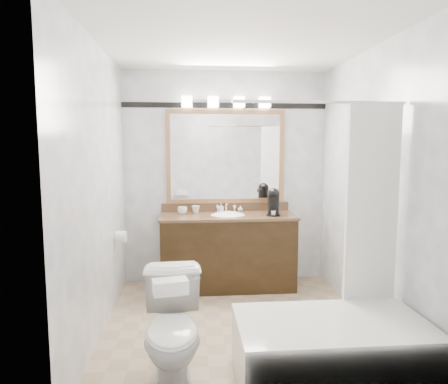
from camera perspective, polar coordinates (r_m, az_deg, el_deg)
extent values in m
cube|color=tan|center=(3.83, 2.05, -18.66)|extent=(2.40, 2.60, 0.01)
cube|color=white|center=(3.57, 2.23, 20.76)|extent=(2.40, 2.60, 0.01)
cube|color=white|center=(4.78, 0.21, 2.05)|extent=(2.40, 0.01, 2.50)
cube|color=white|center=(2.21, 6.31, -3.41)|extent=(2.40, 0.01, 2.50)
cube|color=white|center=(3.55, -17.57, 0.12)|extent=(0.01, 2.60, 2.50)
cube|color=white|center=(3.83, 20.35, 0.48)|extent=(0.01, 2.60, 2.50)
cube|color=black|center=(4.64, 0.53, -8.64)|extent=(1.50, 0.55, 0.82)
cube|color=brown|center=(4.54, 0.54, -3.46)|extent=(1.53, 0.58, 0.03)
cube|color=brown|center=(4.80, 0.23, -2.13)|extent=(1.53, 0.03, 0.10)
ellipsoid|color=white|center=(4.55, 0.54, -3.65)|extent=(0.44, 0.34, 0.14)
cube|color=#A7764B|center=(4.75, 0.24, 11.38)|extent=(1.40, 0.04, 0.05)
cube|color=#A7764B|center=(4.78, 0.24, -1.26)|extent=(1.40, 0.04, 0.05)
cube|color=#A7764B|center=(4.73, -7.97, 4.97)|extent=(0.05, 0.04, 1.00)
cube|color=#A7764B|center=(4.85, 8.24, 5.01)|extent=(0.05, 0.04, 1.00)
cube|color=white|center=(4.74, 0.23, 5.04)|extent=(1.30, 0.01, 1.00)
cube|color=silver|center=(4.76, 0.25, 12.89)|extent=(0.90, 0.05, 0.03)
cube|color=white|center=(4.68, -5.32, 12.71)|extent=(0.12, 0.12, 0.12)
cube|color=white|center=(4.69, -1.56, 12.73)|extent=(0.12, 0.12, 0.12)
cube|color=white|center=(4.72, 2.17, 12.69)|extent=(0.12, 0.12, 0.12)
cube|color=white|center=(4.77, 5.84, 12.60)|extent=(0.12, 0.12, 0.12)
cube|color=black|center=(4.77, 0.23, 12.26)|extent=(2.40, 0.01, 0.06)
cube|color=white|center=(3.04, 15.07, -21.20)|extent=(1.30, 0.72, 0.45)
cylinder|color=silver|center=(3.07, 13.59, 12.38)|extent=(1.30, 0.02, 0.02)
cube|color=white|center=(3.23, 20.35, -1.93)|extent=(0.40, 0.04, 1.55)
cylinder|color=white|center=(4.27, -14.51, -6.20)|extent=(0.11, 0.12, 0.12)
imported|color=white|center=(2.91, -7.25, -19.03)|extent=(0.46, 0.76, 0.75)
cube|color=white|center=(2.47, -7.68, -13.24)|extent=(0.23, 0.15, 0.08)
cylinder|color=black|center=(4.52, 7.07, -3.26)|extent=(0.16, 0.16, 0.02)
cylinder|color=black|center=(4.56, 7.08, -1.72)|extent=(0.13, 0.13, 0.23)
sphere|color=black|center=(4.54, 7.10, -0.29)|extent=(0.14, 0.14, 0.14)
cube|color=black|center=(4.47, 7.10, -0.91)|extent=(0.10, 0.10, 0.04)
cylinder|color=silver|center=(4.50, 7.07, -2.97)|extent=(0.05, 0.05, 0.05)
imported|color=white|center=(4.62, -5.97, -2.62)|extent=(0.13, 0.13, 0.08)
imported|color=white|center=(4.68, -4.06, -2.48)|extent=(0.11, 0.11, 0.08)
imported|color=white|center=(4.70, -0.41, -2.28)|extent=(0.06, 0.06, 0.11)
imported|color=white|center=(4.76, 2.35, -2.39)|extent=(0.07, 0.07, 0.07)
cube|color=beige|center=(4.66, 0.58, -2.88)|extent=(0.08, 0.06, 0.02)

